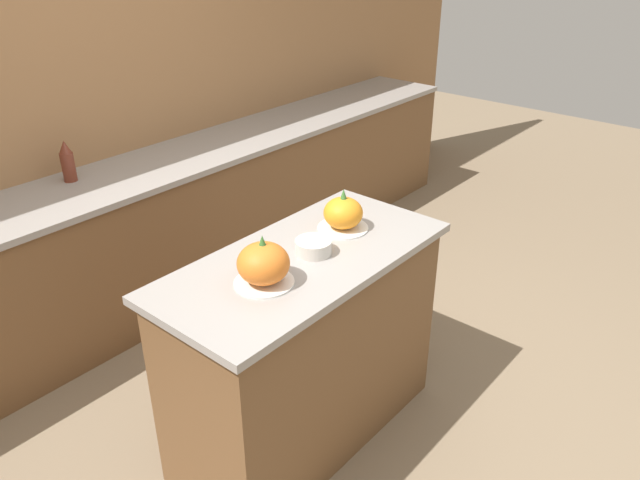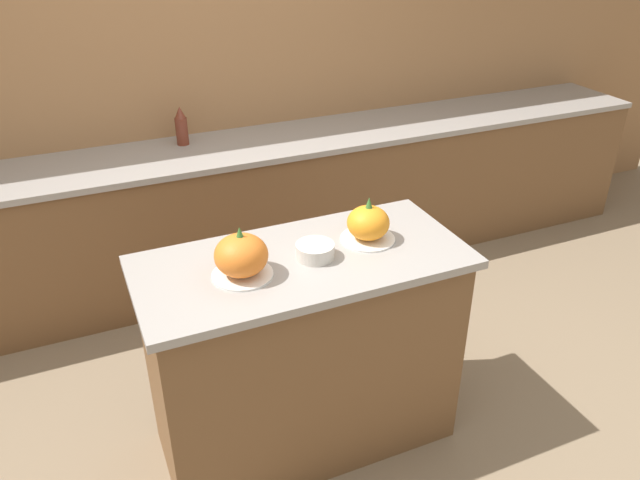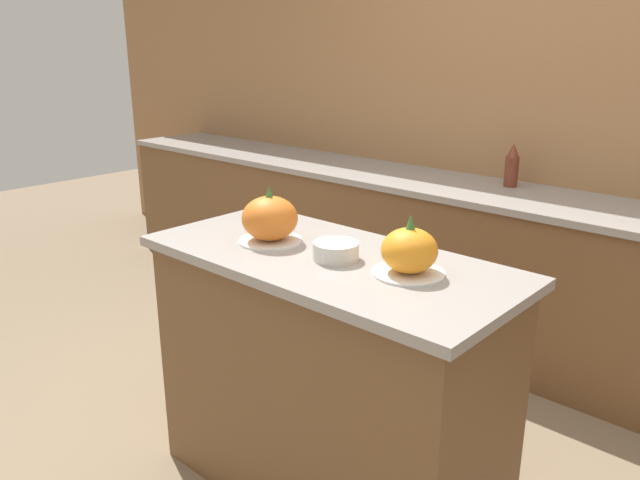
{
  "view_description": "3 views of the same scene",
  "coord_description": "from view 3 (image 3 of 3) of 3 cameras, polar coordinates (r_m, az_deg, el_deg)",
  "views": [
    {
      "loc": [
        -1.65,
        -1.49,
        2.18
      ],
      "look_at": [
        0.06,
        -0.04,
        1.01
      ],
      "focal_mm": 35.0,
      "sensor_mm": 36.0,
      "label": 1
    },
    {
      "loc": [
        -0.77,
        -1.94,
        2.18
      ],
      "look_at": [
        0.07,
        -0.01,
        1.02
      ],
      "focal_mm": 35.0,
      "sensor_mm": 36.0,
      "label": 2
    },
    {
      "loc": [
        1.3,
        -1.48,
        1.63
      ],
      "look_at": [
        -0.02,
        -0.02,
        1.0
      ],
      "focal_mm": 35.0,
      "sensor_mm": 36.0,
      "label": 3
    }
  ],
  "objects": [
    {
      "name": "wall_back",
      "position": [
        3.54,
        20.58,
        10.46
      ],
      "size": [
        8.0,
        0.06,
        2.5
      ],
      "color": "#9E7047",
      "rests_on": "ground_plane"
    },
    {
      "name": "kitchen_island",
      "position": [
        2.29,
        0.66,
        -12.62
      ],
      "size": [
        1.31,
        0.61,
        0.95
      ],
      "color": "brown",
      "rests_on": "ground_plane"
    },
    {
      "name": "back_counter",
      "position": [
        3.42,
        17.04,
        -3.28
      ],
      "size": [
        6.0,
        0.6,
        0.89
      ],
      "color": "brown",
      "rests_on": "ground_plane"
    },
    {
      "name": "pumpkin_cake_left",
      "position": [
        2.21,
        -4.61,
        1.88
      ],
      "size": [
        0.23,
        0.23,
        0.2
      ],
      "color": "white",
      "rests_on": "kitchen_island"
    },
    {
      "name": "pumpkin_cake_right",
      "position": [
        1.92,
        8.17,
        -1.1
      ],
      "size": [
        0.23,
        0.23,
        0.19
      ],
      "color": "white",
      "rests_on": "kitchen_island"
    },
    {
      "name": "bottle_tall",
      "position": [
        3.45,
        17.14,
        6.47
      ],
      "size": [
        0.07,
        0.07,
        0.23
      ],
      "color": "maroon",
      "rests_on": "back_counter"
    },
    {
      "name": "mixing_bowl",
      "position": [
        2.04,
        1.46,
        -1.0
      ],
      "size": [
        0.15,
        0.15,
        0.06
      ],
      "color": "beige",
      "rests_on": "kitchen_island"
    }
  ]
}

